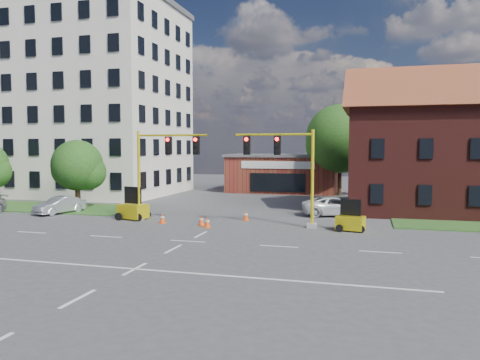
{
  "coord_description": "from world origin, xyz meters",
  "views": [
    {
      "loc": [
        9.32,
        -23.41,
        5.08
      ],
      "look_at": [
        0.19,
        10.0,
        2.66
      ],
      "focal_mm": 35.0,
      "sensor_mm": 36.0,
      "label": 1
    }
  ],
  "objects_px": {
    "signal_mast_east": "(287,166)",
    "trailer_west": "(133,210)",
    "signal_mast_west": "(161,164)",
    "pickup_white": "(337,206)",
    "trailer_east": "(350,221)"
  },
  "relations": [
    {
      "from": "signal_mast_west",
      "to": "trailer_west",
      "type": "bearing_deg",
      "value": 174.9
    },
    {
      "from": "signal_mast_west",
      "to": "trailer_west",
      "type": "relative_size",
      "value": 2.81
    },
    {
      "from": "signal_mast_east",
      "to": "trailer_west",
      "type": "relative_size",
      "value": 2.81
    },
    {
      "from": "signal_mast_east",
      "to": "trailer_west",
      "type": "bearing_deg",
      "value": 178.95
    },
    {
      "from": "signal_mast_east",
      "to": "trailer_east",
      "type": "height_order",
      "value": "signal_mast_east"
    },
    {
      "from": "trailer_east",
      "to": "trailer_west",
      "type": "bearing_deg",
      "value": -169.3
    },
    {
      "from": "signal_mast_east",
      "to": "trailer_west",
      "type": "distance_m",
      "value": 11.42
    },
    {
      "from": "signal_mast_west",
      "to": "signal_mast_east",
      "type": "relative_size",
      "value": 1.0
    },
    {
      "from": "trailer_west",
      "to": "trailer_east",
      "type": "relative_size",
      "value": 1.19
    },
    {
      "from": "signal_mast_east",
      "to": "trailer_east",
      "type": "distance_m",
      "value": 5.25
    },
    {
      "from": "signal_mast_east",
      "to": "trailer_east",
      "type": "bearing_deg",
      "value": -6.22
    },
    {
      "from": "signal_mast_east",
      "to": "signal_mast_west",
      "type": "bearing_deg",
      "value": 180.0
    },
    {
      "from": "pickup_white",
      "to": "signal_mast_west",
      "type": "bearing_deg",
      "value": 101.76
    },
    {
      "from": "signal_mast_west",
      "to": "trailer_east",
      "type": "distance_m",
      "value": 13.18
    },
    {
      "from": "trailer_west",
      "to": "trailer_east",
      "type": "bearing_deg",
      "value": 12.57
    }
  ]
}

